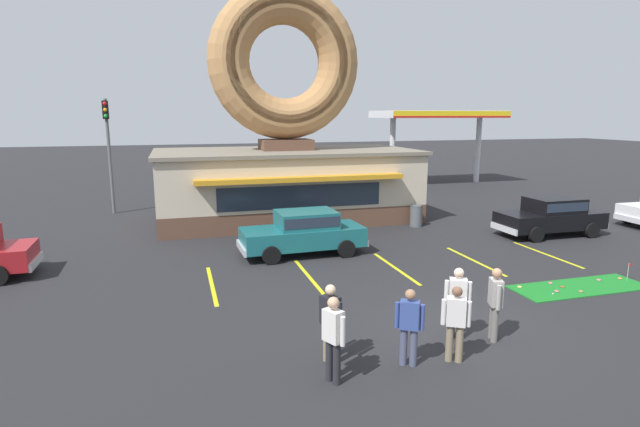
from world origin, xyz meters
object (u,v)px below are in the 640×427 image
putting_flag_pin (629,268)px  traffic_light_pole (108,141)px  pedestrian_leather_jacket_man (333,335)px  pedestrian_blue_sweater_man (495,301)px  golf_ball (553,294)px  pedestrian_clipboard_woman (457,300)px  pedestrian_hooded_kid (330,320)px  car_teal (304,231)px  car_black (551,215)px  trash_bin (416,216)px  pedestrian_beanie_man (456,320)px  pedestrian_crossing_woman (409,324)px

putting_flag_pin → traffic_light_pole: (-16.32, 15.87, 3.27)m
pedestrian_leather_jacket_man → pedestrian_blue_sweater_man: bearing=10.3°
golf_ball → pedestrian_clipboard_woman: size_ratio=0.03×
pedestrian_hooded_kid → traffic_light_pole: 19.35m
golf_ball → traffic_light_pole: (-13.23, 16.24, 3.66)m
car_teal → pedestrian_blue_sweater_man: bearing=-73.7°
pedestrian_blue_sweater_man → pedestrian_hooded_kid: pedestrian_blue_sweater_man is taller
car_black → pedestrian_blue_sweater_man: size_ratio=2.71×
car_black → pedestrian_leather_jacket_man: pedestrian_leather_jacket_man is taller
traffic_light_pole → pedestrian_hooded_kid: bearing=-71.6°
pedestrian_blue_sweater_man → pedestrian_leather_jacket_man: (-4.03, -0.73, 0.02)m
golf_ball → car_teal: 8.39m
putting_flag_pin → car_teal: car_teal is taller
trash_bin → traffic_light_pole: bearing=152.5°
trash_bin → car_teal: bearing=-153.3°
pedestrian_beanie_man → pedestrian_crossing_woman: 0.99m
golf_ball → car_black: car_black is taller
putting_flag_pin → pedestrian_blue_sweater_man: pedestrian_blue_sweater_man is taller
pedestrian_hooded_kid → trash_bin: pedestrian_hooded_kid is taller
pedestrian_hooded_kid → pedestrian_leather_jacket_man: (-0.19, -0.77, 0.02)m
traffic_light_pole → car_black: bearing=-29.1°
putting_flag_pin → pedestrian_blue_sweater_man: 6.86m
pedestrian_crossing_woman → traffic_light_pole: traffic_light_pole is taller
car_teal → trash_bin: bearing=26.7°
pedestrian_beanie_man → pedestrian_crossing_woman: (-0.98, 0.12, -0.00)m
golf_ball → traffic_light_pole: bearing=129.2°
pedestrian_clipboard_woman → trash_bin: 11.73m
pedestrian_blue_sweater_man → traffic_light_pole: bearing=118.5°
golf_ball → pedestrian_leather_jacket_man: bearing=-159.9°
car_teal → car_black: bearing=-0.2°
pedestrian_blue_sweater_man → pedestrian_hooded_kid: 3.85m
pedestrian_leather_jacket_man → traffic_light_pole: traffic_light_pole is taller
pedestrian_hooded_kid → pedestrian_crossing_woman: 1.59m
pedestrian_blue_sweater_man → pedestrian_crossing_woman: bearing=-167.4°
traffic_light_pole → car_teal: bearing=-53.4°
pedestrian_blue_sweater_man → pedestrian_clipboard_woman: size_ratio=1.01×
pedestrian_crossing_woman → putting_flag_pin: bearing=18.1°
pedestrian_beanie_man → pedestrian_crossing_woman: pedestrian_beanie_man is taller
pedestrian_leather_jacket_man → pedestrian_crossing_woman: (1.67, 0.21, -0.06)m
car_black → pedestrian_leather_jacket_man: bearing=-144.9°
pedestrian_leather_jacket_man → pedestrian_beanie_man: (2.65, 0.09, -0.06)m
car_black → trash_bin: 5.63m
pedestrian_beanie_man → pedestrian_clipboard_woman: bearing=57.0°
traffic_light_pole → trash_bin: bearing=-27.5°
trash_bin → traffic_light_pole: (-13.60, 7.09, 3.21)m
pedestrian_blue_sweater_man → traffic_light_pole: size_ratio=0.29×
pedestrian_clipboard_woman → trash_bin: bearing=67.5°
car_teal → pedestrian_hooded_kid: (-1.49, -8.03, 0.06)m
golf_ball → car_teal: car_teal is taller
putting_flag_pin → pedestrian_beanie_man: (-7.82, -2.99, 0.46)m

